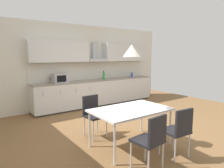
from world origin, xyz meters
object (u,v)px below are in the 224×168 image
Objects in this scene: chair_far_left at (93,112)px; pendant_lamp at (132,51)px; chair_near_left at (152,137)px; bottle_green at (104,76)px; bottle_blue at (132,75)px; dining_table at (131,111)px; microwave at (61,78)px; chair_near_right at (179,128)px.

pendant_lamp is at bearing -68.19° from chair_far_left.
bottle_green is at bearing 66.14° from chair_near_left.
bottle_green reaches higher than bottle_blue.
chair_far_left is at bearing -143.74° from bottle_blue.
dining_table is at bearing -68.19° from chair_far_left.
microwave is at bearing 178.41° from bottle_green.
bottle_blue is (1.34, 0.04, -0.05)m from bottle_green.
bottle_blue is (2.89, -0.01, -0.06)m from microwave.
bottle_green is 0.20× the size of dining_table.
chair_near_right is at bearing -121.63° from bottle_blue.
microwave is 2.32m from chair_far_left.
bottle_green is at bearing -178.40° from bottle_blue.
chair_near_left is 0.64m from chair_near_right.
chair_near_right is (-2.42, -3.93, -0.44)m from bottle_blue.
microwave is 0.55× the size of chair_near_right.
microwave is 2.66× the size of bottle_blue.
bottle_green is 0.34× the size of chair_far_left.
bottle_green is 4.28m from chair_near_left.
microwave is 1.61× the size of bottle_green.
dining_table is 1.12m from pendant_lamp.
pendant_lamp is at bearing 63.43° from dining_table.
bottle_green is (1.55, -0.04, -0.01)m from microwave.
bottle_blue is 0.21× the size of chair_far_left.
bottle_blue reaches higher than chair_far_left.
chair_far_left is 2.72× the size of pendant_lamp.
microwave is at bearing 87.47° from chair_near_left.
pendant_lamp is (0.00, 0.00, 1.12)m from dining_table.
bottle_blue reaches higher than chair_near_right.
chair_near_left is at bearing -89.56° from chair_far_left.
chair_far_left is 1.56m from pendant_lamp.
bottle_blue is 4.14m from dining_table.
pendant_lamp is at bearing 111.08° from chair_near_right.
dining_table is at bearing -114.61° from bottle_green.
microwave is 2.89m from bottle_blue.
chair_near_left is (-0.17, -3.93, -0.50)m from microwave.
bottle_green reaches higher than dining_table.
chair_near_left is (-3.06, -3.93, -0.44)m from bottle_blue.
pendant_lamp is (-0.32, 0.84, 1.27)m from chair_near_right.
bottle_green is 0.93× the size of pendant_lamp.
bottle_blue is 0.56× the size of pendant_lamp.
chair_near_right is at bearing -68.55° from chair_far_left.
chair_near_right is (0.47, -3.93, -0.50)m from microwave.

